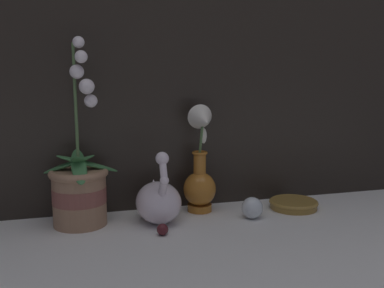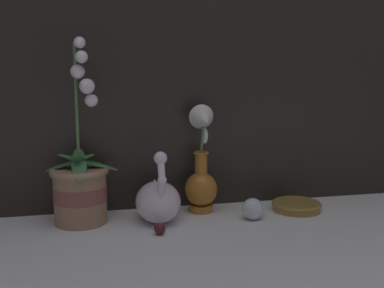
{
  "view_description": "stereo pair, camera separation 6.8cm",
  "coord_description": "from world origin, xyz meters",
  "px_view_note": "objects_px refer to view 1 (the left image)",
  "views": [
    {
      "loc": [
        -0.33,
        -1.02,
        0.4
      ],
      "look_at": [
        -0.02,
        0.12,
        0.21
      ],
      "focal_mm": 42.0,
      "sensor_mm": 36.0,
      "label": 1
    },
    {
      "loc": [
        -0.27,
        -1.03,
        0.4
      ],
      "look_at": [
        -0.02,
        0.12,
        0.21
      ],
      "focal_mm": 42.0,
      "sensor_mm": 36.0,
      "label": 2
    }
  ],
  "objects_px": {
    "orchid_potted_plant": "(80,187)",
    "blue_vase": "(201,171)",
    "glass_sphere": "(252,208)",
    "swan_figurine": "(158,200)",
    "amber_dish": "(293,204)"
  },
  "relations": [
    {
      "from": "orchid_potted_plant",
      "to": "blue_vase",
      "type": "distance_m",
      "value": 0.34
    },
    {
      "from": "blue_vase",
      "to": "glass_sphere",
      "type": "relative_size",
      "value": 5.21
    },
    {
      "from": "swan_figurine",
      "to": "amber_dish",
      "type": "relative_size",
      "value": 1.41
    },
    {
      "from": "amber_dish",
      "to": "swan_figurine",
      "type": "bearing_deg",
      "value": -178.53
    },
    {
      "from": "swan_figurine",
      "to": "glass_sphere",
      "type": "bearing_deg",
      "value": -9.04
    },
    {
      "from": "blue_vase",
      "to": "glass_sphere",
      "type": "distance_m",
      "value": 0.18
    },
    {
      "from": "blue_vase",
      "to": "swan_figurine",
      "type": "bearing_deg",
      "value": -158.45
    },
    {
      "from": "orchid_potted_plant",
      "to": "amber_dish",
      "type": "bearing_deg",
      "value": -2.25
    },
    {
      "from": "blue_vase",
      "to": "amber_dish",
      "type": "relative_size",
      "value": 2.16
    },
    {
      "from": "swan_figurine",
      "to": "blue_vase",
      "type": "bearing_deg",
      "value": 21.55
    },
    {
      "from": "blue_vase",
      "to": "orchid_potted_plant",
      "type": "bearing_deg",
      "value": -176.87
    },
    {
      "from": "glass_sphere",
      "to": "amber_dish",
      "type": "xyz_separation_m",
      "value": [
        0.15,
        0.05,
        -0.02
      ]
    },
    {
      "from": "swan_figurine",
      "to": "blue_vase",
      "type": "distance_m",
      "value": 0.15
    },
    {
      "from": "blue_vase",
      "to": "glass_sphere",
      "type": "xyz_separation_m",
      "value": [
        0.12,
        -0.09,
        -0.09
      ]
    },
    {
      "from": "orchid_potted_plant",
      "to": "swan_figurine",
      "type": "relative_size",
      "value": 2.41
    }
  ]
}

